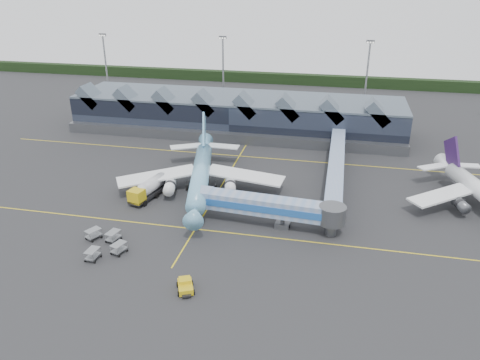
% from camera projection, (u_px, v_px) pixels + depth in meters
% --- Properties ---
extents(ground, '(260.00, 260.00, 0.00)m').
position_uv_depth(ground, '(208.00, 208.00, 88.32)').
color(ground, '#272729').
rests_on(ground, ground).
extents(taxi_stripes, '(120.00, 60.00, 0.01)m').
position_uv_depth(taxi_stripes, '(221.00, 186.00, 97.23)').
color(taxi_stripes, yellow).
rests_on(taxi_stripes, ground).
extents(tree_line_far, '(260.00, 4.00, 4.00)m').
position_uv_depth(tree_line_far, '(283.00, 79.00, 185.62)').
color(tree_line_far, black).
rests_on(tree_line_far, ground).
extents(terminal, '(90.00, 22.25, 12.52)m').
position_uv_depth(terminal, '(236.00, 114.00, 129.55)').
color(terminal, black).
rests_on(terminal, ground).
extents(light_masts, '(132.40, 42.56, 22.45)m').
position_uv_depth(light_masts, '(336.00, 79.00, 135.16)').
color(light_masts, gray).
rests_on(light_masts, ground).
extents(main_airliner, '(33.55, 39.22, 12.72)m').
position_uv_depth(main_airliner, '(201.00, 173.00, 94.41)').
color(main_airliner, '#5F98C1').
rests_on(main_airliner, ground).
extents(regional_jet, '(27.18, 30.44, 10.69)m').
position_uv_depth(regional_jet, '(480.00, 191.00, 87.41)').
color(regional_jet, white).
rests_on(regional_jet, ground).
extents(jet_bridge, '(26.62, 5.81, 5.46)m').
position_uv_depth(jet_bridge, '(276.00, 208.00, 80.54)').
color(jet_bridge, '#7392C0').
rests_on(jet_bridge, ground).
extents(fuel_truck, '(4.98, 10.95, 3.65)m').
position_uv_depth(fuel_truck, '(150.00, 188.00, 91.88)').
color(fuel_truck, black).
rests_on(fuel_truck, ground).
extents(pushback_tug, '(3.28, 4.01, 1.61)m').
position_uv_depth(pushback_tug, '(185.00, 286.00, 65.33)').
color(pushback_tug, gold).
rests_on(pushback_tug, ground).
extents(baggage_carts, '(8.54, 8.40, 1.73)m').
position_uv_depth(baggage_carts, '(105.00, 243.00, 75.28)').
color(baggage_carts, gray).
rests_on(baggage_carts, ground).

